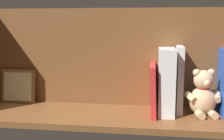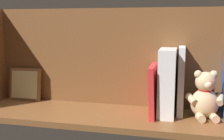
# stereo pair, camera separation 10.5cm
# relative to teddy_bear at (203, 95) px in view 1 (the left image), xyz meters

# --- Properties ---
(ground_plane) EXTENTS (1.10, 0.29, 0.02)m
(ground_plane) POSITION_rel_teddy_bear_xyz_m (0.33, 0.02, -0.09)
(ground_plane) COLOR brown
(shelf_back_panel) EXTENTS (1.10, 0.02, 0.39)m
(shelf_back_panel) POSITION_rel_teddy_bear_xyz_m (0.33, -0.10, 0.12)
(shelf_back_panel) COLOR brown
(shelf_back_panel) RESTS_ON ground_plane
(book_2) EXTENTS (0.02, 0.12, 0.24)m
(book_2) POSITION_rel_teddy_bear_xyz_m (-0.08, -0.03, 0.05)
(book_2) COLOR blue
(book_2) RESTS_ON ground_plane
(teddy_bear) EXTENTS (0.14, 0.12, 0.17)m
(teddy_bear) POSITION_rel_teddy_bear_xyz_m (0.00, 0.00, 0.00)
(teddy_bear) COLOR #D1B284
(teddy_bear) RESTS_ON ground_plane
(book_3) EXTENTS (0.02, 0.12, 0.25)m
(book_3) POSITION_rel_teddy_bear_xyz_m (0.08, -0.03, 0.05)
(book_3) COLOR silver
(book_3) RESTS_ON ground_plane
(dictionary_thick_white) EXTENTS (0.06, 0.16, 0.24)m
(dictionary_thick_white) POSITION_rel_teddy_bear_xyz_m (0.13, -0.01, 0.05)
(dictionary_thick_white) COLOR white
(dictionary_thick_white) RESTS_ON ground_plane
(book_4) EXTENTS (0.03, 0.18, 0.19)m
(book_4) POSITION_rel_teddy_bear_xyz_m (0.18, 0.00, 0.02)
(book_4) COLOR red
(book_4) RESTS_ON ground_plane
(picture_frame_leaning) EXTENTS (0.14, 0.04, 0.14)m
(picture_frame_leaning) POSITION_rel_teddy_bear_xyz_m (0.75, -0.07, -0.01)
(picture_frame_leaning) COLOR brown
(picture_frame_leaning) RESTS_ON ground_plane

